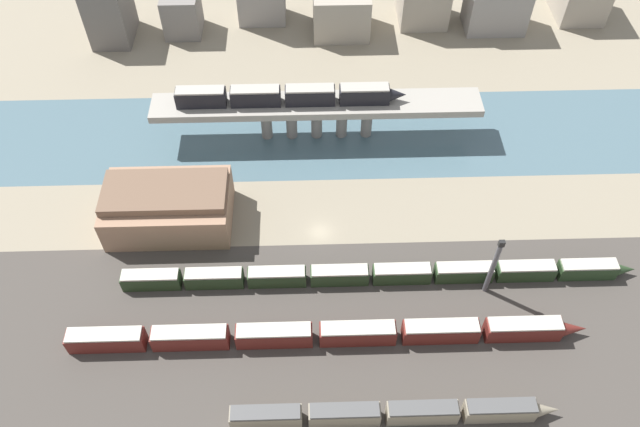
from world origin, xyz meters
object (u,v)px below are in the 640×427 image
(train_on_bridge, at_px, (289,96))
(train_yard_far, at_px, (377,274))
(train_yard_mid, at_px, (325,334))
(warehouse_building, at_px, (168,206))
(train_yard_near, at_px, (391,413))
(signal_tower, at_px, (493,267))

(train_on_bridge, xyz_separation_m, train_yard_far, (15.60, -38.35, -9.50))
(train_on_bridge, bearing_deg, train_yard_far, -67.86)
(train_yard_mid, relative_size, warehouse_building, 3.70)
(train_yard_mid, bearing_deg, train_yard_near, -55.03)
(train_yard_mid, xyz_separation_m, train_yard_far, (9.87, 11.86, -0.25))
(warehouse_building, height_order, signal_tower, signal_tower)
(signal_tower, bearing_deg, warehouse_building, 163.09)
(train_yard_near, bearing_deg, signal_tower, 49.96)
(train_on_bridge, xyz_separation_m, train_yard_mid, (5.73, -50.21, -9.25))
(train_yard_near, relative_size, train_yard_far, 0.55)
(train_yard_near, xyz_separation_m, warehouse_building, (-38.55, 40.63, 2.45))
(train_yard_far, height_order, warehouse_building, warehouse_building)
(train_on_bridge, relative_size, train_yard_mid, 0.55)
(train_yard_mid, bearing_deg, signal_tower, 17.66)
(train_yard_far, bearing_deg, warehouse_building, 158.87)
(train_on_bridge, bearing_deg, train_yard_near, -76.49)
(warehouse_building, bearing_deg, signal_tower, -16.91)
(train_on_bridge, height_order, signal_tower, signal_tower)
(warehouse_building, relative_size, signal_tower, 1.63)
(train_yard_far, relative_size, warehouse_building, 3.94)
(train_yard_mid, bearing_deg, train_on_bridge, 96.51)
(train_on_bridge, bearing_deg, train_yard_mid, -83.49)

